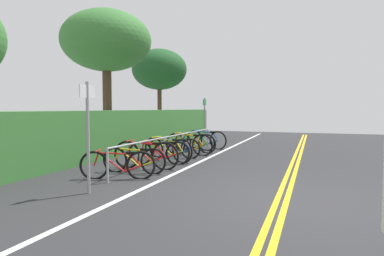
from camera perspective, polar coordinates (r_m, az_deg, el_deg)
name	(u,v)px	position (r m, az deg, el deg)	size (l,w,h in m)	color
ground_plane	(282,201)	(6.30, 14.77, -11.69)	(34.53, 13.33, 0.05)	#2B2B2D
centre_line_yellow_inner	(287,200)	(6.28, 15.52, -11.47)	(31.08, 0.10, 0.00)	gold
centre_line_yellow_outer	(277,199)	(6.30, 14.04, -11.42)	(31.08, 0.10, 0.00)	gold
bike_lane_stripe_white	(145,188)	(7.03, -7.84, -9.80)	(31.08, 0.12, 0.00)	white
bike_rack	(174,141)	(10.70, -3.09, -2.16)	(7.32, 0.05, 0.76)	#9EA0A5
bicycle_0	(118,165)	(7.91, -12.29, -6.03)	(0.67, 1.64, 0.69)	black
bicycle_1	(134,160)	(8.55, -9.65, -5.31)	(0.46, 1.66, 0.68)	black
bicycle_2	(146,155)	(9.10, -7.70, -4.48)	(0.46, 1.84, 0.77)	black
bicycle_3	(159,153)	(9.76, -5.47, -4.12)	(0.64, 1.70, 0.72)	black
bicycle_4	(168,149)	(10.35, -4.06, -3.59)	(0.58, 1.77, 0.75)	black
bicycle_5	(174,148)	(11.02, -2.97, -3.33)	(0.46, 1.76, 0.69)	black
bicycle_6	(189,144)	(11.69, -0.54, -2.71)	(0.46, 1.78, 0.78)	black
bicycle_7	(195,143)	(12.38, 0.47, -2.50)	(0.46, 1.69, 0.73)	black
bicycle_8	(195,142)	(13.02, 0.47, -2.31)	(0.46, 1.62, 0.69)	black
bicycle_9	(206,140)	(13.55, 2.36, -1.94)	(0.53, 1.78, 0.76)	black
sign_post_near	(88,126)	(6.62, -16.98, 0.31)	(0.36, 0.09, 2.08)	gray
sign_post_far	(205,117)	(14.54, 2.10, 1.89)	(0.36, 0.06, 2.03)	gray
hedge_backdrop	(130,130)	(13.09, -10.22, -0.39)	(16.27, 0.95, 1.52)	#387533
tree_mid	(106,42)	(13.76, -14.07, 13.78)	(3.40, 3.40, 5.30)	#473323
tree_far_right	(159,70)	(19.06, -5.46, 9.64)	(2.99, 2.99, 4.83)	#473323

